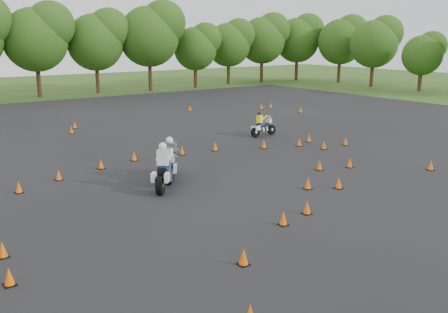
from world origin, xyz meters
TOP-DOWN VIEW (x-y plane):
  - ground at (0.00, 0.00)m, footprint 140.00×140.00m
  - asphalt_pad at (0.00, 6.00)m, footprint 62.00×62.00m
  - treeline at (2.43, 35.41)m, footprint 86.99×32.59m
  - traffic_cones at (-0.17, 6.11)m, footprint 36.32×33.18m
  - rider_grey at (-1.47, 6.06)m, footprint 1.96×2.49m
  - rider_yellow at (8.16, 11.06)m, footprint 2.04×0.76m
  - rider_white at (-2.31, 4.91)m, footprint 2.28×2.41m

SIDE VIEW (x-z plane):
  - ground at x=0.00m, z-range 0.00..0.00m
  - asphalt_pad at x=0.00m, z-range 0.01..0.01m
  - traffic_cones at x=-0.17m, z-range 0.01..0.46m
  - rider_yellow at x=8.16m, z-range 0.00..1.55m
  - rider_grey at x=-1.47m, z-range 0.00..1.91m
  - rider_white at x=-2.31m, z-range 0.00..1.97m
  - treeline at x=2.43m, z-range -0.71..9.93m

